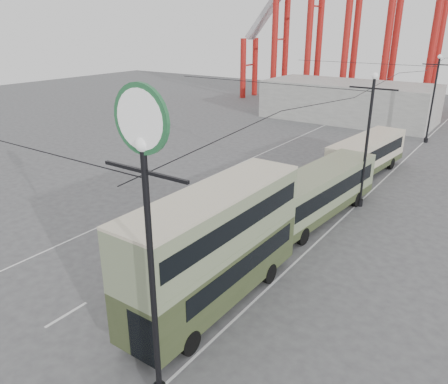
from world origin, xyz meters
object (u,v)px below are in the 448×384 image
Objects in this scene: lamp_post_near at (146,186)px; double_decker_bus at (215,243)px; single_decker_cream at (367,154)px; single_decker_green at (319,191)px; pedestrian at (240,212)px.

double_decker_bus is at bearing 106.17° from lamp_post_near.
double_decker_bus is at bearing -83.44° from single_decker_cream.
single_decker_green is at bearing 90.72° from double_decker_bus.
double_decker_bus is at bearing 84.46° from pedestrian.
double_decker_bus reaches higher than pedestrian.
single_decker_cream is at bearing 96.47° from single_decker_green.
single_decker_green is 6.41× the size of pedestrian.
double_decker_bus reaches higher than single_decker_cream.
pedestrian is (-3.56, -4.00, -0.95)m from single_decker_green.
single_decker_green is 5.44m from pedestrian.
single_decker_cream is (-0.38, 22.62, -1.30)m from double_decker_bus.
double_decker_bus is 5.57× the size of pedestrian.
single_decker_green is (-1.69, 17.30, -5.97)m from lamp_post_near.
lamp_post_near is at bearing -80.33° from single_decker_cream.
lamp_post_near is 18.38m from single_decker_green.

